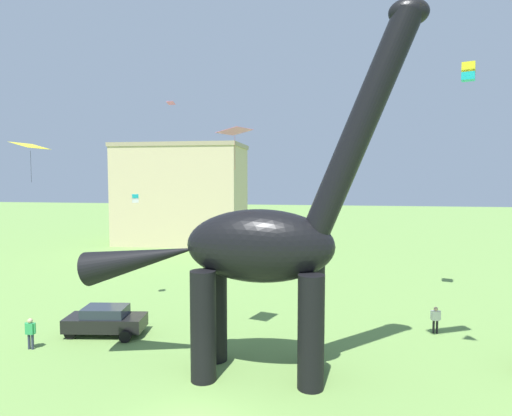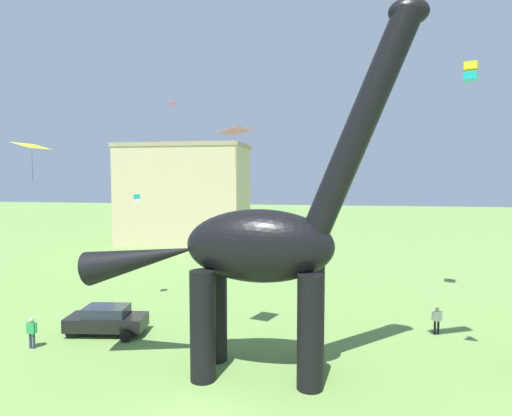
# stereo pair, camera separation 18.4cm
# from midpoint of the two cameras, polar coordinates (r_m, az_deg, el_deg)

# --- Properties ---
(dinosaur_sculpture) EXTENTS (14.93, 3.16, 15.61)m
(dinosaur_sculpture) POSITION_cam_midpoint_polar(r_m,az_deg,el_deg) (18.68, 0.51, -4.99)
(dinosaur_sculpture) COLOR black
(dinosaur_sculpture) RESTS_ON ground_plane
(parked_sedan_left) EXTENTS (4.40, 2.32, 1.55)m
(parked_sedan_left) POSITION_cam_midpoint_polar(r_m,az_deg,el_deg) (25.73, -18.89, -13.75)
(parked_sedan_left) COLOR black
(parked_sedan_left) RESTS_ON ground_plane
(person_watching_child) EXTENTS (0.59, 0.26, 1.57)m
(person_watching_child) POSITION_cam_midpoint_polar(r_m,az_deg,el_deg) (25.12, -27.25, -14.08)
(person_watching_child) COLOR #2D3347
(person_watching_child) RESTS_ON ground_plane
(person_strolling_adult) EXTENTS (0.56, 0.25, 1.49)m
(person_strolling_adult) POSITION_cam_midpoint_polar(r_m,az_deg,el_deg) (26.38, 22.91, -13.18)
(person_strolling_adult) COLOR black
(person_strolling_adult) RESTS_ON ground_plane
(person_photographer) EXTENTS (0.57, 0.25, 1.53)m
(person_photographer) POSITION_cam_midpoint_polar(r_m,az_deg,el_deg) (27.35, -5.27, -12.20)
(person_photographer) COLOR black
(person_photographer) RESTS_ON ground_plane
(kite_mid_left) EXTENTS (1.01, 1.01, 1.13)m
(kite_mid_left) POSITION_cam_midpoint_polar(r_m,az_deg,el_deg) (32.51, 26.58, 15.82)
(kite_mid_left) COLOR yellow
(kite_near_high) EXTENTS (1.28, 1.66, 1.96)m
(kite_near_high) POSITION_cam_midpoint_polar(r_m,az_deg,el_deg) (24.22, -27.27, 7.26)
(kite_near_high) COLOR yellow
(kite_trailing) EXTENTS (0.54, 0.54, 0.56)m
(kite_trailing) POSITION_cam_midpoint_polar(r_m,az_deg,el_deg) (30.29, -15.26, 1.24)
(kite_trailing) COLOR #19B2B7
(kite_mid_right) EXTENTS (1.71, 1.95, 2.00)m
(kite_mid_right) POSITION_cam_midpoint_polar(r_m,az_deg,el_deg) (21.47, -2.53, 10.06)
(kite_mid_right) COLOR pink
(kite_apex) EXTENTS (0.68, 0.53, 0.22)m
(kite_apex) POSITION_cam_midpoint_polar(r_m,az_deg,el_deg) (35.10, -10.77, 13.41)
(kite_apex) COLOR pink
(background_building_block) EXTENTS (16.04, 9.24, 12.82)m
(background_building_block) POSITION_cam_midpoint_polar(r_m,az_deg,el_deg) (57.11, -9.29, 1.86)
(background_building_block) COLOR #CCB78E
(background_building_block) RESTS_ON ground_plane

